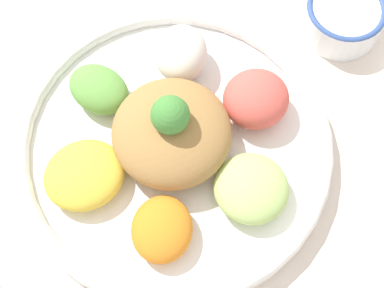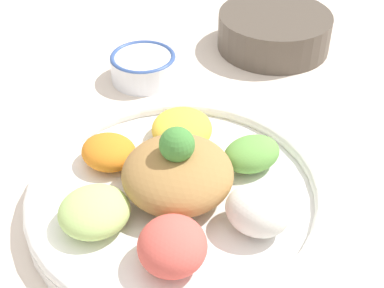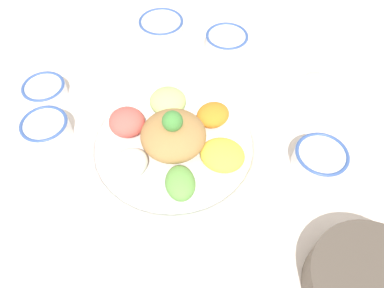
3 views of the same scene
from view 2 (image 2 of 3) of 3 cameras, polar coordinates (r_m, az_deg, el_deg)
ground_plane at (r=0.65m, az=-0.60°, el=-8.01°), size 2.40×2.40×0.00m
salad_platter at (r=0.65m, az=-1.52°, el=-4.86°), size 0.37×0.37×0.12m
sauce_bowl_dark at (r=0.89m, az=-5.21°, el=8.29°), size 0.11×0.11×0.05m
side_serving_bowl at (r=0.98m, az=8.77°, el=12.05°), size 0.20×0.20×0.06m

